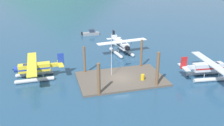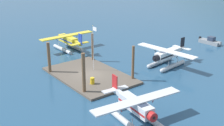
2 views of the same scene
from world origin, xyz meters
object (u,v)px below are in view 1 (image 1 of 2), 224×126
(seaplane_yellow_port_fwd, at_px, (34,70))
(boat_grey_open_north, at_px, (91,33))
(fuel_drum, at_px, (143,77))
(seaplane_white_bow_right, at_px, (122,46))
(seaplane_silver_stbd_aft, at_px, (208,69))
(flagpole, at_px, (112,50))

(seaplane_yellow_port_fwd, xyz_separation_m, boat_grey_open_north, (13.64, 23.87, -1.09))
(fuel_drum, xyz_separation_m, seaplane_white_bow_right, (0.79, 13.46, 0.84))
(seaplane_silver_stbd_aft, bearing_deg, boat_grey_open_north, 112.50)
(seaplane_yellow_port_fwd, bearing_deg, flagpole, -11.45)
(fuel_drum, relative_size, seaplane_yellow_port_fwd, 0.08)
(fuel_drum, height_order, seaplane_white_bow_right, seaplane_white_bow_right)
(flagpole, xyz_separation_m, fuel_drum, (4.05, -3.05, -3.74))
(seaplane_yellow_port_fwd, relative_size, seaplane_white_bow_right, 0.99)
(boat_grey_open_north, bearing_deg, flagpole, -93.60)
(fuel_drum, height_order, seaplane_silver_stbd_aft, seaplane_silver_stbd_aft)
(seaplane_silver_stbd_aft, distance_m, seaplane_white_bow_right, 17.79)
(seaplane_yellow_port_fwd, distance_m, boat_grey_open_north, 27.52)
(fuel_drum, relative_size, seaplane_silver_stbd_aft, 0.08)
(seaplane_yellow_port_fwd, xyz_separation_m, seaplane_silver_stbd_aft, (26.43, -7.00, 0.00))
(flagpole, height_order, boat_grey_open_north, flagpole)
(fuel_drum, bearing_deg, boat_grey_open_north, 94.67)
(seaplane_silver_stbd_aft, bearing_deg, seaplane_yellow_port_fwd, 165.17)
(seaplane_white_bow_right, bearing_deg, flagpole, -114.96)
(fuel_drum, xyz_separation_m, boat_grey_open_north, (-2.40, 29.35, -0.25))
(seaplane_silver_stbd_aft, xyz_separation_m, boat_grey_open_north, (-12.79, 30.87, -1.09))
(flagpole, relative_size, fuel_drum, 7.73)
(fuel_drum, relative_size, boat_grey_open_north, 0.18)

